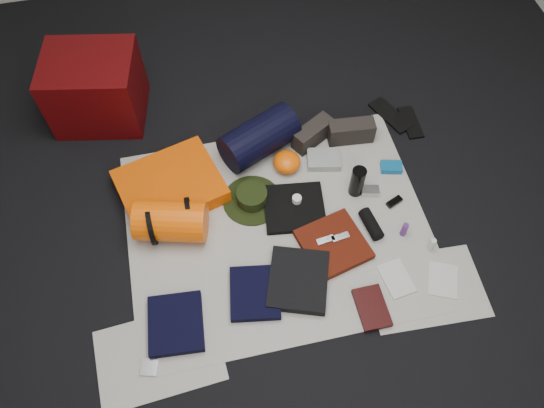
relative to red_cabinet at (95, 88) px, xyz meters
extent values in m
cube|color=black|center=(0.87, -1.03, -0.22)|extent=(4.50, 4.50, 0.02)
cube|color=beige|center=(0.87, -1.03, -0.21)|extent=(1.60, 1.30, 0.01)
cube|color=beige|center=(0.17, -1.58, -0.21)|extent=(0.61, 0.44, 0.00)
cube|color=beige|center=(1.52, -1.53, -0.21)|extent=(0.60, 0.43, 0.00)
cube|color=#490506|center=(0.00, 0.00, 0.00)|extent=(0.59, 0.52, 0.43)
cube|color=#F45402|center=(0.34, -0.67, -0.16)|extent=(0.64, 0.57, 0.10)
cylinder|color=#FB5804|center=(0.32, -0.93, -0.10)|extent=(0.41, 0.30, 0.22)
cylinder|color=black|center=(0.22, -0.93, -0.10)|extent=(0.02, 0.22, 0.22)
cylinder|color=black|center=(0.42, -0.93, -0.10)|extent=(0.03, 0.22, 0.22)
cylinder|color=black|center=(0.88, -0.49, -0.09)|extent=(0.50, 0.40, 0.23)
cylinder|color=black|center=(0.77, -0.83, -0.20)|extent=(0.42, 0.42, 0.01)
cylinder|color=black|center=(0.77, -0.83, -0.16)|extent=(0.17, 0.17, 0.07)
cube|color=#28231F|center=(1.20, -0.49, -0.14)|extent=(0.27, 0.21, 0.13)
cube|color=#28231F|center=(1.42, -0.53, -0.14)|extent=(0.28, 0.12, 0.13)
cube|color=black|center=(1.72, -0.41, -0.21)|extent=(0.22, 0.31, 0.02)
cube|color=black|center=(1.82, -0.49, -0.21)|extent=(0.10, 0.25, 0.01)
cube|color=black|center=(0.27, -1.45, -0.19)|extent=(0.28, 0.32, 0.05)
cube|color=black|center=(0.67, -1.38, -0.19)|extent=(0.29, 0.32, 0.04)
cube|color=black|center=(0.90, -1.36, -0.18)|extent=(0.38, 0.41, 0.05)
cube|color=black|center=(0.98, -0.94, -0.19)|extent=(0.36, 0.34, 0.03)
cube|color=#4D1408|center=(1.13, -1.20, -0.19)|extent=(0.38, 0.38, 0.04)
ellipsoid|color=#FB5804|center=(1.01, -0.65, -0.16)|extent=(0.19, 0.19, 0.10)
cube|color=gray|center=(1.22, -0.66, -0.19)|extent=(0.21, 0.17, 0.05)
cylinder|color=black|center=(1.34, -0.90, -0.11)|extent=(0.09, 0.09, 0.20)
cylinder|color=black|center=(1.35, -1.14, -0.17)|extent=(0.10, 0.18, 0.07)
cube|color=#BBBCC0|center=(1.42, -0.92, -0.19)|extent=(0.11, 0.08, 0.04)
cube|color=#0E5A8E|center=(1.59, -0.79, -0.19)|extent=(0.13, 0.10, 0.04)
cylinder|color=#532371|center=(1.51, -1.21, -0.16)|extent=(0.04, 0.04, 0.10)
cylinder|color=silver|center=(1.62, -1.33, -0.16)|extent=(0.03, 0.03, 0.09)
cube|color=black|center=(1.22, -1.58, -0.19)|extent=(0.14, 0.22, 0.03)
cube|color=beige|center=(1.39, -1.45, -0.20)|extent=(0.16, 0.21, 0.01)
cube|color=beige|center=(1.62, -1.51, -0.21)|extent=(0.21, 0.23, 0.01)
cube|color=black|center=(1.53, -1.02, -0.20)|extent=(0.10, 0.07, 0.02)
cube|color=#BBBCC0|center=(0.12, -1.63, -0.20)|extent=(0.10, 0.10, 0.01)
cylinder|color=silver|center=(1.00, -0.91, -0.16)|extent=(0.05, 0.05, 0.04)
cube|color=#BBBCC0|center=(1.09, -1.18, -0.16)|extent=(0.10, 0.05, 0.01)
cube|color=#BBBCC0|center=(1.17, -1.18, -0.16)|extent=(0.10, 0.05, 0.01)
camera|label=1|loc=(0.54, -2.38, 2.28)|focal=35.00mm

